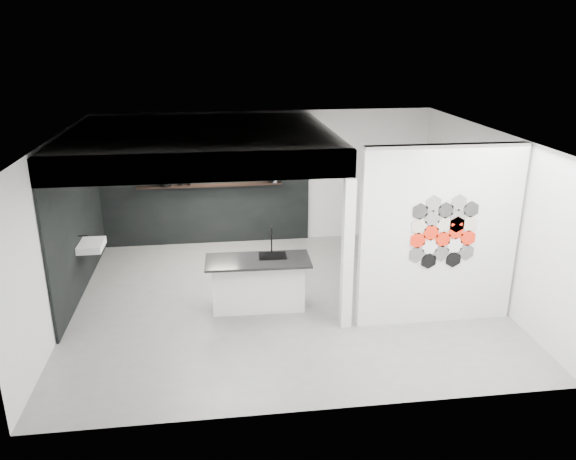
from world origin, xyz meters
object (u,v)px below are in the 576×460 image
Objects in this scene: bottle_dark at (189,181)px; utensil_cup at (180,183)px; stockpot at (166,182)px; partition_panel at (439,236)px; kitchen_island at (258,282)px; kettle at (271,179)px; wall_basin at (91,245)px; glass_bowl at (274,180)px; glass_vase at (274,179)px.

utensil_cup is (-0.17, 0.00, -0.04)m from bottle_dark.
partition_panel is at bearing -41.80° from stockpot.
partition_panel is 1.65× the size of kitchen_island.
partition_panel reaches higher than stockpot.
utensil_cup is at bearing 170.95° from kettle.
utensil_cup is at bearing 0.00° from stockpot.
kitchen_island is 3.62m from stockpot.
glass_bowl is at bearing 31.35° from wall_basin.
partition_panel is at bearing -14.44° from kitchen_island.
glass_vase is at bearing 31.35° from wall_basin.
utensil_cup is (1.44, 2.07, 0.52)m from wall_basin.
stockpot is 0.47m from bottle_dark.
glass_bowl is at bearing -9.05° from kettle.
wall_basin is 0.35× the size of kitchen_island.
partition_panel reaches higher than glass_vase.
kitchen_island reaches higher than wall_basin.
partition_panel is 4.39m from glass_vase.
bottle_dark is at bearing 51.95° from wall_basin.
partition_panel is 5.78m from wall_basin.
partition_panel is 5.58m from utensil_cup.
bottle_dark is at bearing 180.00° from glass_bowl.
bottle_dark is (1.62, 2.07, 0.55)m from wall_basin.
bottle_dark is (0.47, 0.00, -0.01)m from stockpot.
glass_bowl is at bearing 0.00° from bottle_dark.
glass_vase reaches higher than wall_basin.
stockpot reaches higher than utensil_cup.
wall_basin is 6.55× the size of utensil_cup.
kettle is at bearing 180.00° from glass_bowl.
stockpot reaches higher than bottle_dark.
utensil_cup is (-1.95, 0.00, -0.02)m from glass_vase.
glass_vase reaches higher than glass_bowl.
bottle_dark is 0.18m from utensil_cup.
stockpot is 2.25m from glass_vase.
stockpot is (-4.32, 3.87, 0.01)m from partition_panel.
partition_panel reaches higher than glass_bowl.
stockpot is 0.30m from utensil_cup.
wall_basin is 4.53× the size of glass_vase.
stockpot is 2.50× the size of utensil_cup.
glass_bowl is at bearing 0.00° from stockpot.
wall_basin is (-5.46, 1.80, -0.55)m from partition_panel.
glass_bowl is (0.61, 3.09, 0.91)m from kitchen_island.
glass_vase is 1.95m from utensil_cup.
kitchen_island is 3.43m from bottle_dark.
glass_bowl is at bearing 0.00° from glass_vase.
glass_bowl is (0.06, 0.00, -0.04)m from kettle.
partition_panel reaches higher than bottle_dark.
kettle is at bearing 0.00° from bottle_dark.
glass_vase is at bearing -9.05° from kettle.
glass_vase is 1.45× the size of utensil_cup.
kitchen_island is 10.11× the size of bottle_dark.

